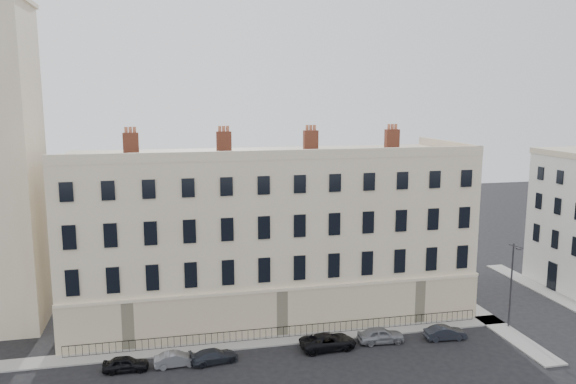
% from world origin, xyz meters
% --- Properties ---
extents(ground, '(160.00, 160.00, 0.00)m').
position_xyz_m(ground, '(0.00, 0.00, 0.00)').
color(ground, black).
rests_on(ground, ground).
extents(terrace, '(36.22, 12.22, 17.00)m').
position_xyz_m(terrace, '(-5.97, 11.97, 7.50)').
color(terrace, beige).
rests_on(terrace, ground).
extents(pavement_terrace, '(48.00, 2.00, 0.12)m').
position_xyz_m(pavement_terrace, '(-10.00, 5.00, 0.06)').
color(pavement_terrace, gray).
rests_on(pavement_terrace, ground).
extents(pavement_east_return, '(2.00, 24.00, 0.12)m').
position_xyz_m(pavement_east_return, '(13.00, 8.00, 0.06)').
color(pavement_east_return, gray).
rests_on(pavement_east_return, ground).
extents(pavement_adjacent, '(2.00, 20.00, 0.12)m').
position_xyz_m(pavement_adjacent, '(23.00, 10.00, 0.06)').
color(pavement_adjacent, gray).
rests_on(pavement_adjacent, ground).
extents(railings, '(35.00, 0.04, 0.96)m').
position_xyz_m(railings, '(-6.00, 5.40, 0.55)').
color(railings, black).
rests_on(railings, ground).
extents(car_a, '(3.38, 1.48, 1.13)m').
position_xyz_m(car_a, '(-18.57, 2.36, 0.57)').
color(car_a, black).
rests_on(car_a, ground).
extents(car_b, '(3.34, 1.34, 1.08)m').
position_xyz_m(car_b, '(-14.91, 2.36, 0.54)').
color(car_b, slate).
rests_on(car_b, ground).
extents(car_c, '(3.89, 2.11, 1.07)m').
position_xyz_m(car_c, '(-12.09, 2.28, 0.53)').
color(car_c, '#21242C').
rests_on(car_c, ground).
extents(car_d, '(4.68, 2.36, 1.27)m').
position_xyz_m(car_d, '(-2.91, 2.66, 0.63)').
color(car_d, black).
rests_on(car_d, ground).
extents(car_e, '(3.92, 1.75, 1.31)m').
position_xyz_m(car_e, '(1.66, 2.87, 0.66)').
color(car_e, gray).
rests_on(car_e, ground).
extents(car_f, '(3.54, 1.41, 1.14)m').
position_xyz_m(car_f, '(7.17, 2.30, 0.57)').
color(car_f, black).
rests_on(car_f, ground).
extents(streetlamp, '(0.63, 1.60, 7.64)m').
position_xyz_m(streetlamp, '(13.78, 3.26, 4.23)').
color(streetlamp, '#35343A').
rests_on(streetlamp, ground).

